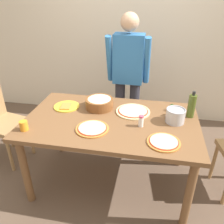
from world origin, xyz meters
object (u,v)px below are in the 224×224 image
at_px(dining_table, 111,128).
at_px(olive_oil_bottle, 192,106).
at_px(popcorn_bowl, 99,102).
at_px(salt_shaker, 141,121).
at_px(steel_pot, 175,116).
at_px(pizza_raw_on_board, 133,111).
at_px(plate_with_slice, 67,106).
at_px(cup_orange, 24,126).
at_px(pizza_second_cooked, 92,128).
at_px(person_cook, 128,75).
at_px(pizza_cooked_on_tray, 164,142).
at_px(avocado, 172,107).

bearing_deg(dining_table, olive_oil_bottle, 14.89).
bearing_deg(olive_oil_bottle, dining_table, -165.11).
relative_size(popcorn_bowl, olive_oil_bottle, 1.09).
height_order(olive_oil_bottle, salt_shaker, olive_oil_bottle).
bearing_deg(steel_pot, olive_oil_bottle, 41.63).
height_order(pizza_raw_on_board, popcorn_bowl, popcorn_bowl).
bearing_deg(plate_with_slice, cup_orange, -112.71).
xyz_separation_m(popcorn_bowl, cup_orange, (-0.53, -0.52, -0.02)).
distance_m(pizza_second_cooked, popcorn_bowl, 0.41).
distance_m(plate_with_slice, olive_oil_bottle, 1.22).
bearing_deg(person_cook, dining_table, -94.21).
bearing_deg(pizza_second_cooked, plate_with_slice, 135.74).
height_order(person_cook, pizza_raw_on_board, person_cook).
distance_m(pizza_second_cooked, plate_with_slice, 0.52).
height_order(pizza_raw_on_board, plate_with_slice, plate_with_slice).
relative_size(dining_table, steel_pot, 9.22).
xyz_separation_m(pizza_cooked_on_tray, olive_oil_bottle, (0.25, 0.48, 0.10)).
distance_m(pizza_cooked_on_tray, plate_with_slice, 1.07).
height_order(plate_with_slice, popcorn_bowl, popcorn_bowl).
bearing_deg(avocado, popcorn_bowl, -173.90).
bearing_deg(dining_table, popcorn_bowl, 127.58).
height_order(dining_table, popcorn_bowl, popcorn_bowl).
xyz_separation_m(pizza_cooked_on_tray, salt_shaker, (-0.20, 0.22, 0.04)).
relative_size(dining_table, salt_shaker, 15.09).
distance_m(person_cook, pizza_cooked_on_tray, 1.14).
xyz_separation_m(steel_pot, cup_orange, (-1.27, -0.38, -0.02)).
distance_m(pizza_cooked_on_tray, olive_oil_bottle, 0.55).
xyz_separation_m(person_cook, popcorn_bowl, (-0.22, -0.55, -0.12)).
relative_size(person_cook, cup_orange, 19.06).
height_order(person_cook, avocado, person_cook).
bearing_deg(avocado, salt_shaker, -127.91).
relative_size(pizza_second_cooked, cup_orange, 3.37).
bearing_deg(pizza_second_cooked, pizza_raw_on_board, 50.73).
bearing_deg(cup_orange, avocado, 25.67).
height_order(pizza_raw_on_board, pizza_second_cooked, same).
bearing_deg(steel_pot, avocado, 95.26).
xyz_separation_m(person_cook, pizza_cooked_on_tray, (0.42, -1.04, -0.17)).
relative_size(pizza_second_cooked, plate_with_slice, 1.10).
distance_m(plate_with_slice, avocado, 1.06).
bearing_deg(steel_pot, popcorn_bowl, 168.85).
distance_m(pizza_second_cooked, olive_oil_bottle, 0.94).
distance_m(popcorn_bowl, avocado, 0.72).
height_order(dining_table, cup_orange, cup_orange).
xyz_separation_m(popcorn_bowl, steel_pot, (0.74, -0.15, 0.00)).
relative_size(dining_table, pizza_raw_on_board, 4.79).
xyz_separation_m(cup_orange, avocado, (1.25, 0.60, -0.01)).
bearing_deg(avocado, dining_table, -152.97).
distance_m(cup_orange, salt_shaker, 1.01).
bearing_deg(plate_with_slice, steel_pot, -5.20).
xyz_separation_m(person_cook, salt_shaker, (0.22, -0.83, -0.13)).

